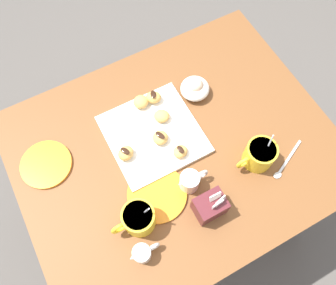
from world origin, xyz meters
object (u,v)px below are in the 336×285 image
(sugar_caddy, at_px, (210,206))
(beignet_2, at_px, (141,102))
(coffee_mug_yellow_right, at_px, (138,218))
(saucer_orange_left, at_px, (46,164))
(dining_table, at_px, (175,162))
(beignet_5, at_px, (180,152))
(coffee_mug_yellow_left, at_px, (259,154))
(beignet_3, at_px, (160,138))
(ice_cream_bowl, at_px, (195,88))
(cream_pitcher_white, at_px, (190,181))
(beignet_1, at_px, (126,153))
(chocolate_sauce_pitcher, at_px, (142,253))
(saucer_orange_right, at_px, (157,194))
(beignet_4, at_px, (153,97))
(pastry_plate_square, at_px, (153,134))

(sugar_caddy, xyz_separation_m, beignet_2, (0.02, -0.42, -0.01))
(coffee_mug_yellow_right, distance_m, saucer_orange_left, 0.36)
(dining_table, bearing_deg, beignet_5, 88.66)
(coffee_mug_yellow_left, distance_m, beignet_3, 0.32)
(coffee_mug_yellow_left, xyz_separation_m, beignet_2, (0.24, -0.35, -0.01))
(ice_cream_bowl, bearing_deg, dining_table, 44.39)
(coffee_mug_yellow_left, height_order, beignet_5, coffee_mug_yellow_left)
(cream_pitcher_white, xyz_separation_m, sugar_caddy, (-0.01, 0.10, 0.00))
(beignet_1, bearing_deg, saucer_orange_left, -22.28)
(dining_table, distance_m, beignet_5, 0.16)
(ice_cream_bowl, height_order, beignet_1, ice_cream_bowl)
(chocolate_sauce_pitcher, relative_size, beignet_3, 1.83)
(ice_cream_bowl, bearing_deg, cream_pitcher_white, 57.28)
(coffee_mug_yellow_right, relative_size, beignet_5, 2.88)
(saucer_orange_right, height_order, beignet_4, beignet_4)
(sugar_caddy, bearing_deg, saucer_orange_right, -44.89)
(beignet_1, relative_size, beignet_2, 1.02)
(beignet_1, bearing_deg, beignet_5, 153.86)
(dining_table, xyz_separation_m, coffee_mug_yellow_left, (-0.21, 0.16, 0.17))
(chocolate_sauce_pitcher, height_order, saucer_orange_left, chocolate_sauce_pitcher)
(saucer_orange_right, distance_m, beignet_4, 0.33)
(cream_pitcher_white, relative_size, chocolate_sauce_pitcher, 1.14)
(sugar_caddy, xyz_separation_m, beignet_1, (0.15, -0.27, -0.01))
(pastry_plate_square, relative_size, coffee_mug_yellow_right, 2.13)
(dining_table, relative_size, beignet_2, 20.11)
(saucer_orange_left, height_order, beignet_3, beignet_3)
(sugar_caddy, bearing_deg, beignet_5, -92.81)
(pastry_plate_square, bearing_deg, sugar_caddy, 96.30)
(beignet_3, bearing_deg, dining_table, 127.26)
(dining_table, distance_m, cream_pitcher_white, 0.21)
(pastry_plate_square, distance_m, saucer_orange_left, 0.36)
(sugar_caddy, bearing_deg, cream_pitcher_white, -82.32)
(cream_pitcher_white, relative_size, beignet_3, 2.08)
(saucer_orange_left, bearing_deg, saucer_orange_right, 136.54)
(ice_cream_bowl, height_order, beignet_2, ice_cream_bowl)
(coffee_mug_yellow_right, relative_size, chocolate_sauce_pitcher, 1.51)
(sugar_caddy, distance_m, beignet_3, 0.27)
(beignet_1, distance_m, beignet_3, 0.12)
(cream_pitcher_white, height_order, beignet_5, cream_pitcher_white)
(beignet_4, bearing_deg, dining_table, 85.21)
(beignet_3, distance_m, beignet_4, 0.15)
(saucer_orange_left, distance_m, beignet_1, 0.26)
(cream_pitcher_white, bearing_deg, saucer_orange_left, -36.49)
(cream_pitcher_white, relative_size, sugar_caddy, 0.99)
(beignet_1, relative_size, beignet_4, 1.00)
(saucer_orange_left, distance_m, beignet_4, 0.41)
(ice_cream_bowl, relative_size, chocolate_sauce_pitcher, 1.09)
(cream_pitcher_white, distance_m, ice_cream_bowl, 0.34)
(chocolate_sauce_pitcher, relative_size, beignet_1, 1.76)
(chocolate_sauce_pitcher, bearing_deg, beignet_1, -106.73)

